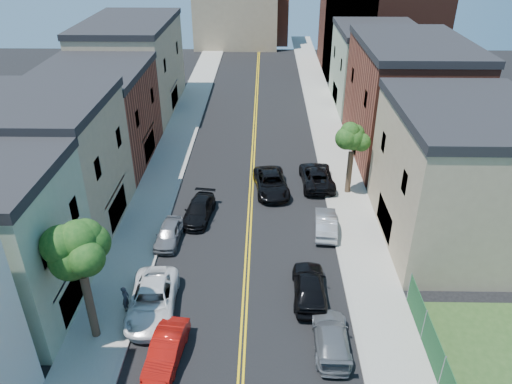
{
  "coord_description": "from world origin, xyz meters",
  "views": [
    {
      "loc": [
        1.05,
        -4.8,
        19.67
      ],
      "look_at": [
        0.47,
        26.46,
        2.0
      ],
      "focal_mm": 34.04,
      "sensor_mm": 36.0,
      "label": 1
    }
  ],
  "objects_px": {
    "red_sedan": "(166,349)",
    "black_car_right": "(310,286)",
    "black_suv_lane": "(271,183)",
    "black_car_left": "(199,210)",
    "pedestrian_left": "(126,299)",
    "grey_car_left": "(169,234)",
    "white_pickup": "(152,300)",
    "silver_car_right": "(326,223)",
    "grey_car_right": "(331,337)",
    "dark_car_right_far": "(317,176)"
  },
  "relations": [
    {
      "from": "black_car_left",
      "to": "black_suv_lane",
      "type": "height_order",
      "value": "black_suv_lane"
    },
    {
      "from": "grey_car_right",
      "to": "red_sedan",
      "type": "bearing_deg",
      "value": 7.98
    },
    {
      "from": "red_sedan",
      "to": "black_car_right",
      "type": "relative_size",
      "value": 0.87
    },
    {
      "from": "black_car_right",
      "to": "pedestrian_left",
      "type": "bearing_deg",
      "value": 8.94
    },
    {
      "from": "black_car_right",
      "to": "dark_car_right_far",
      "type": "xyz_separation_m",
      "value": [
        1.7,
        14.12,
        -0.04
      ]
    },
    {
      "from": "black_car_left",
      "to": "silver_car_right",
      "type": "height_order",
      "value": "silver_car_right"
    },
    {
      "from": "white_pickup",
      "to": "grey_car_right",
      "type": "bearing_deg",
      "value": -18.09
    },
    {
      "from": "grey_car_right",
      "to": "dark_car_right_far",
      "type": "xyz_separation_m",
      "value": [
        0.86,
        17.98,
        0.12
      ]
    },
    {
      "from": "silver_car_right",
      "to": "black_suv_lane",
      "type": "bearing_deg",
      "value": -52.29
    },
    {
      "from": "black_car_left",
      "to": "grey_car_right",
      "type": "distance_m",
      "value": 15.05
    },
    {
      "from": "grey_car_right",
      "to": "pedestrian_left",
      "type": "bearing_deg",
      "value": -10.71
    },
    {
      "from": "red_sedan",
      "to": "black_car_right",
      "type": "xyz_separation_m",
      "value": [
        7.6,
        4.84,
        0.13
      ]
    },
    {
      "from": "black_car_right",
      "to": "silver_car_right",
      "type": "distance_m",
      "value": 7.17
    },
    {
      "from": "grey_car_left",
      "to": "grey_car_right",
      "type": "relative_size",
      "value": 0.86
    },
    {
      "from": "red_sedan",
      "to": "grey_car_left",
      "type": "relative_size",
      "value": 1.07
    },
    {
      "from": "grey_car_left",
      "to": "dark_car_right_far",
      "type": "relative_size",
      "value": 0.7
    },
    {
      "from": "grey_car_left",
      "to": "black_car_right",
      "type": "xyz_separation_m",
      "value": [
        9.3,
        -5.5,
        0.15
      ]
    },
    {
      "from": "pedestrian_left",
      "to": "grey_car_left",
      "type": "bearing_deg",
      "value": -8.86
    },
    {
      "from": "pedestrian_left",
      "to": "black_car_right",
      "type": "bearing_deg",
      "value": -81.24
    },
    {
      "from": "red_sedan",
      "to": "grey_car_left",
      "type": "distance_m",
      "value": 10.48
    },
    {
      "from": "grey_car_right",
      "to": "black_suv_lane",
      "type": "xyz_separation_m",
      "value": [
        -2.99,
        16.68,
        0.1
      ]
    },
    {
      "from": "red_sedan",
      "to": "black_suv_lane",
      "type": "xyz_separation_m",
      "value": [
        5.45,
        17.66,
        0.07
      ]
    },
    {
      "from": "black_car_right",
      "to": "dark_car_right_far",
      "type": "bearing_deg",
      "value": -95.73
    },
    {
      "from": "grey_car_left",
      "to": "silver_car_right",
      "type": "bearing_deg",
      "value": 10.61
    },
    {
      "from": "grey_car_left",
      "to": "red_sedan",
      "type": "bearing_deg",
      "value": -77.63
    },
    {
      "from": "red_sedan",
      "to": "grey_car_left",
      "type": "xyz_separation_m",
      "value": [
        -1.7,
        10.34,
        -0.02
      ]
    },
    {
      "from": "black_car_left",
      "to": "black_suv_lane",
      "type": "xyz_separation_m",
      "value": [
        5.45,
        4.21,
        0.09
      ]
    },
    {
      "from": "black_car_right",
      "to": "white_pickup",
      "type": "bearing_deg",
      "value": 9.74
    },
    {
      "from": "grey_car_left",
      "to": "dark_car_right_far",
      "type": "height_order",
      "value": "dark_car_right_far"
    },
    {
      "from": "white_pickup",
      "to": "black_suv_lane",
      "type": "height_order",
      "value": "white_pickup"
    },
    {
      "from": "silver_car_right",
      "to": "red_sedan",
      "type": "bearing_deg",
      "value": 56.15
    },
    {
      "from": "black_car_left",
      "to": "pedestrian_left",
      "type": "height_order",
      "value": "pedestrian_left"
    },
    {
      "from": "grey_car_left",
      "to": "pedestrian_left",
      "type": "height_order",
      "value": "pedestrian_left"
    },
    {
      "from": "red_sedan",
      "to": "black_suv_lane",
      "type": "distance_m",
      "value": 18.48
    },
    {
      "from": "black_car_left",
      "to": "black_suv_lane",
      "type": "bearing_deg",
      "value": 45.16
    },
    {
      "from": "black_car_left",
      "to": "dark_car_right_far",
      "type": "xyz_separation_m",
      "value": [
        9.3,
        5.51,
        0.1
      ]
    },
    {
      "from": "black_car_right",
      "to": "grey_car_right",
      "type": "bearing_deg",
      "value": 103.42
    },
    {
      "from": "red_sedan",
      "to": "dark_car_right_far",
      "type": "xyz_separation_m",
      "value": [
        9.3,
        18.96,
        0.09
      ]
    },
    {
      "from": "red_sedan",
      "to": "white_pickup",
      "type": "relative_size",
      "value": 0.74
    },
    {
      "from": "black_car_left",
      "to": "red_sedan",
      "type": "bearing_deg",
      "value": -82.56
    },
    {
      "from": "white_pickup",
      "to": "black_car_left",
      "type": "height_order",
      "value": "white_pickup"
    },
    {
      "from": "grey_car_left",
      "to": "dark_car_right_far",
      "type": "xyz_separation_m",
      "value": [
        11.0,
        8.62,
        0.11
      ]
    },
    {
      "from": "white_pickup",
      "to": "dark_car_right_far",
      "type": "height_order",
      "value": "white_pickup"
    },
    {
      "from": "black_car_right",
      "to": "black_suv_lane",
      "type": "relative_size",
      "value": 0.88
    },
    {
      "from": "black_car_right",
      "to": "pedestrian_left",
      "type": "height_order",
      "value": "pedestrian_left"
    },
    {
      "from": "grey_car_left",
      "to": "dark_car_right_far",
      "type": "bearing_deg",
      "value": 41.13
    },
    {
      "from": "grey_car_right",
      "to": "dark_car_right_far",
      "type": "distance_m",
      "value": 18.0
    },
    {
      "from": "silver_car_right",
      "to": "dark_car_right_far",
      "type": "relative_size",
      "value": 0.76
    },
    {
      "from": "white_pickup",
      "to": "grey_car_left",
      "type": "distance_m",
      "value": 6.87
    },
    {
      "from": "grey_car_left",
      "to": "silver_car_right",
      "type": "xyz_separation_m",
      "value": [
        11.0,
        1.46,
        0.04
      ]
    }
  ]
}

